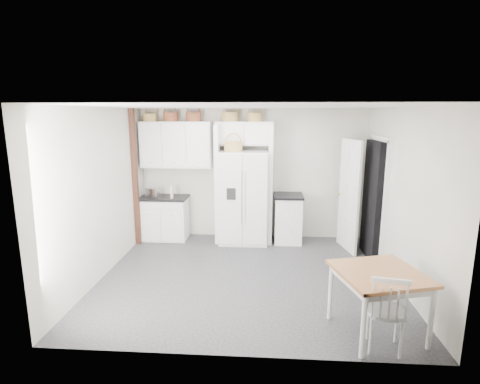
{
  "coord_description": "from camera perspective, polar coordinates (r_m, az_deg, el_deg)",
  "views": [
    {
      "loc": [
        0.26,
        -5.48,
        2.5
      ],
      "look_at": [
        -0.14,
        0.4,
        1.26
      ],
      "focal_mm": 28.0,
      "sensor_mm": 36.0,
      "label": 1
    }
  ],
  "objects": [
    {
      "name": "floor",
      "position": [
        6.03,
        1.11,
        -12.65
      ],
      "size": [
        4.5,
        4.5,
        0.0
      ],
      "primitive_type": "plane",
      "color": "black",
      "rests_on": "ground"
    },
    {
      "name": "ceiling",
      "position": [
        5.49,
        1.22,
        12.9
      ],
      "size": [
        4.5,
        4.5,
        0.0
      ],
      "primitive_type": "plane",
      "color": "white",
      "rests_on": "wall_back"
    },
    {
      "name": "wall_back",
      "position": [
        7.58,
        1.9,
        2.74
      ],
      "size": [
        4.5,
        0.0,
        4.5
      ],
      "primitive_type": "plane",
      "rotation": [
        1.57,
        0.0,
        0.0
      ],
      "color": "#B6B1A5",
      "rests_on": "floor"
    },
    {
      "name": "wall_left",
      "position": [
        6.15,
        -20.28,
        -0.15
      ],
      "size": [
        0.0,
        4.0,
        4.0
      ],
      "primitive_type": "plane",
      "rotation": [
        1.57,
        0.0,
        1.57
      ],
      "color": "#B6B1A5",
      "rests_on": "floor"
    },
    {
      "name": "wall_right",
      "position": [
        5.95,
        23.35,
        -0.76
      ],
      "size": [
        0.0,
        4.0,
        4.0
      ],
      "primitive_type": "plane",
      "rotation": [
        1.57,
        0.0,
        -1.57
      ],
      "color": "#B6B1A5",
      "rests_on": "floor"
    },
    {
      "name": "refrigerator",
      "position": [
        7.32,
        0.6,
        -0.77
      ],
      "size": [
        0.93,
        0.75,
        1.8
      ],
      "primitive_type": "cube",
      "color": "white",
      "rests_on": "floor"
    },
    {
      "name": "base_cab_left",
      "position": [
        7.74,
        -11.38,
        -3.99
      ],
      "size": [
        0.9,
        0.57,
        0.83
      ],
      "primitive_type": "cube",
      "color": "silver",
      "rests_on": "floor"
    },
    {
      "name": "base_cab_right",
      "position": [
        7.48,
        7.3,
        -4.12
      ],
      "size": [
        0.52,
        0.62,
        0.91
      ],
      "primitive_type": "cube",
      "color": "silver",
      "rests_on": "floor"
    },
    {
      "name": "dining_table",
      "position": [
        4.74,
        20.22,
        -15.53
      ],
      "size": [
        1.11,
        1.11,
        0.76
      ],
      "primitive_type": "cube",
      "rotation": [
        0.0,
        0.0,
        0.26
      ],
      "color": "#955925",
      "rests_on": "floor"
    },
    {
      "name": "windsor_chair",
      "position": [
        4.46,
        21.29,
        -16.62
      ],
      "size": [
        0.48,
        0.45,
        0.87
      ],
      "primitive_type": "cube",
      "rotation": [
        0.0,
        0.0,
        -0.16
      ],
      "color": "silver",
      "rests_on": "floor"
    },
    {
      "name": "counter_left",
      "position": [
        7.64,
        -11.51,
        -0.85
      ],
      "size": [
        0.94,
        0.61,
        0.04
      ],
      "primitive_type": "cube",
      "color": "black",
      "rests_on": "base_cab_left"
    },
    {
      "name": "counter_right",
      "position": [
        7.36,
        7.4,
        -0.56
      ],
      "size": [
        0.56,
        0.66,
        0.04
      ],
      "primitive_type": "cube",
      "color": "black",
      "rests_on": "base_cab_right"
    },
    {
      "name": "toaster",
      "position": [
        7.63,
        -13.14,
        -0.09
      ],
      "size": [
        0.3,
        0.22,
        0.18
      ],
      "primitive_type": "cube",
      "rotation": [
        0.0,
        0.0,
        -0.28
      ],
      "color": "silver",
      "rests_on": "counter_left"
    },
    {
      "name": "cookbook_red",
      "position": [
        7.49,
        -10.34,
        -0.06
      ],
      "size": [
        0.05,
        0.15,
        0.22
      ],
      "primitive_type": "cube",
      "rotation": [
        0.0,
        0.0,
        0.12
      ],
      "color": "#B01E16",
      "rests_on": "counter_left"
    },
    {
      "name": "cookbook_cream",
      "position": [
        7.49,
        -10.35,
        0.03
      ],
      "size": [
        0.05,
        0.16,
        0.24
      ],
      "primitive_type": "cube",
      "rotation": [
        0.0,
        0.0,
        0.11
      ],
      "color": "beige",
      "rests_on": "counter_left"
    },
    {
      "name": "basket_upper_a",
      "position": [
        7.65,
        -13.55,
        10.98
      ],
      "size": [
        0.27,
        0.27,
        0.15
      ],
      "primitive_type": "cylinder",
      "color": "#A47C48",
      "rests_on": "upper_cabinet"
    },
    {
      "name": "basket_upper_b",
      "position": [
        7.54,
        -10.53,
        11.17
      ],
      "size": [
        0.29,
        0.29,
        0.17
      ],
      "primitive_type": "cylinder",
      "color": "brown",
      "rests_on": "upper_cabinet"
    },
    {
      "name": "basket_upper_c",
      "position": [
        7.44,
        -7.08,
        11.27
      ],
      "size": [
        0.3,
        0.3,
        0.17
      ],
      "primitive_type": "cylinder",
      "color": "brown",
      "rests_on": "upper_cabinet"
    },
    {
      "name": "basket_bridge_a",
      "position": [
        7.34,
        -1.54,
        11.36
      ],
      "size": [
        0.31,
        0.31,
        0.18
      ],
      "primitive_type": "cylinder",
      "color": "#A47C48",
      "rests_on": "bridge_cabinet"
    },
    {
      "name": "basket_bridge_b",
      "position": [
        7.31,
        2.26,
        11.31
      ],
      "size": [
        0.29,
        0.29,
        0.16
      ],
      "primitive_type": "cylinder",
      "color": "#A47C48",
      "rests_on": "bridge_cabinet"
    },
    {
      "name": "basket_fridge_a",
      "position": [
        7.08,
        -1.04,
        6.94
      ],
      "size": [
        0.34,
        0.34,
        0.18
      ],
      "primitive_type": "cylinder",
      "color": "#A47C48",
      "rests_on": "refrigerator"
    },
    {
      "name": "upper_cabinet",
      "position": [
        7.54,
        -9.67,
        7.12
      ],
      "size": [
        1.4,
        0.34,
        0.9
      ],
      "primitive_type": "cube",
      "color": "silver",
      "rests_on": "wall_back"
    },
    {
      "name": "bridge_cabinet",
      "position": [
        7.33,
        0.71,
        8.92
      ],
      "size": [
        1.12,
        0.34,
        0.45
      ],
      "primitive_type": "cube",
      "color": "silver",
      "rests_on": "wall_back"
    },
    {
      "name": "fridge_panel_left",
      "position": [
        7.36,
        -3.34,
        1.27
      ],
      "size": [
        0.08,
        0.6,
        2.3
      ],
      "primitive_type": "cube",
      "color": "silver",
      "rests_on": "floor"
    },
    {
      "name": "fridge_panel_right",
      "position": [
        7.31,
        4.63,
        1.16
      ],
      "size": [
        0.08,
        0.6,
        2.3
      ],
      "primitive_type": "cube",
      "color": "silver",
      "rests_on": "floor"
    },
    {
      "name": "trim_post",
      "position": [
        7.36,
        -15.69,
        2.02
      ],
      "size": [
        0.09,
        0.09,
        2.6
      ],
      "primitive_type": "cube",
      "color": "black",
      "rests_on": "floor"
    },
    {
      "name": "doorway_void",
      "position": [
        6.91,
        19.77,
        -1.18
      ],
      "size": [
        0.18,
        0.85,
        2.05
      ],
      "primitive_type": "cube",
      "color": "black",
      "rests_on": "floor"
    },
    {
      "name": "door_slab",
      "position": [
        7.14,
        16.27,
        -0.55
      ],
      "size": [
        0.21,
        0.79,
        2.05
      ],
      "primitive_type": "cube",
      "rotation": [
        0.0,
        0.0,
        -1.36
      ],
      "color": "white",
      "rests_on": "floor"
    }
  ]
}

